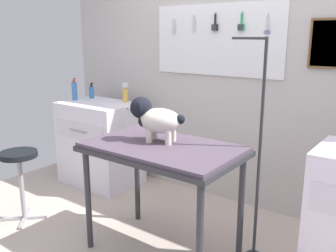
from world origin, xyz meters
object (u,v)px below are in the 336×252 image
(grooming_table, at_px, (162,156))
(dog, at_px, (155,118))
(stool, at_px, (20,166))
(counter_left, at_px, (101,143))
(grooming_arm, at_px, (258,161))
(spray_bottle_short, at_px, (125,94))

(grooming_table, height_order, dog, dog)
(grooming_table, distance_m, stool, 1.33)
(grooming_table, relative_size, counter_left, 1.24)
(grooming_arm, distance_m, counter_left, 1.95)
(grooming_arm, distance_m, dog, 0.77)
(dog, xyz_separation_m, stool, (-1.17, -0.37, -0.50))
(stool, bearing_deg, grooming_table, 14.53)
(grooming_arm, xyz_separation_m, stool, (-1.82, -0.68, -0.23))
(grooming_arm, bearing_deg, grooming_table, -147.42)
(dog, bearing_deg, stool, -162.45)
(stool, xyz_separation_m, spray_bottle_short, (0.11, 1.20, 0.47))
(grooming_table, height_order, spray_bottle_short, spray_bottle_short)
(counter_left, bearing_deg, spray_bottle_short, 45.34)
(stool, bearing_deg, spray_bottle_short, 84.98)
(grooming_arm, height_order, dog, grooming_arm)
(dog, bearing_deg, counter_left, 153.12)
(grooming_table, height_order, counter_left, counter_left)
(grooming_table, height_order, grooming_arm, grooming_arm)
(counter_left, bearing_deg, dog, -26.88)
(dog, relative_size, counter_left, 0.48)
(grooming_arm, relative_size, counter_left, 1.77)
(grooming_arm, xyz_separation_m, counter_left, (-1.91, 0.32, -0.28))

